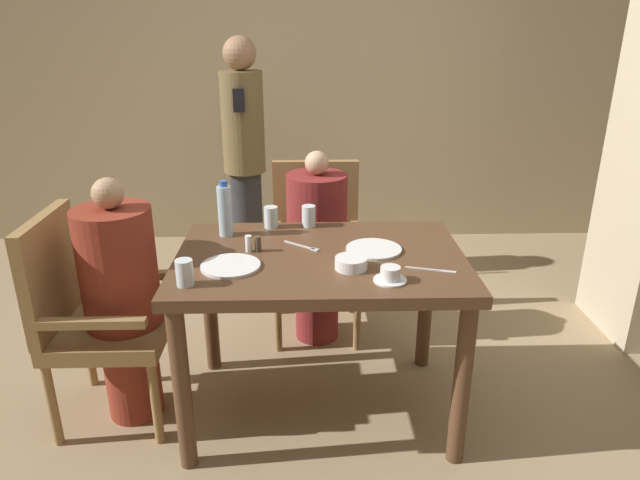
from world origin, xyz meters
The scene contains 20 objects.
ground_plane centered at (0.00, 0.00, 0.00)m, with size 16.00×16.00×0.00m, color #9E8460.
wall_back centered at (0.00, 2.29, 1.40)m, with size 8.00×0.06×2.80m.
dining_table centered at (0.00, 0.00, 0.66)m, with size 1.21×0.82×0.77m.
chair_left_side centered at (-0.99, 0.00, 0.52)m, with size 0.49×0.49×0.95m.
diner_in_left_chair centered at (-0.85, 0.00, 0.57)m, with size 0.32×0.32×1.11m.
chair_far_side centered at (0.00, 0.79, 0.52)m, with size 0.49×0.49×0.95m.
diner_in_far_chair centered at (0.00, 0.65, 0.55)m, with size 0.32×0.32×1.07m.
standing_host centered at (-0.46, 1.49, 0.86)m, with size 0.27×0.31×1.60m.
plate_main_left centered at (0.23, 0.04, 0.78)m, with size 0.24×0.24×0.01m.
plate_main_right centered at (-0.36, -0.12, 0.78)m, with size 0.24×0.24×0.01m.
teacup_with_saucer centered at (0.26, -0.27, 0.80)m, with size 0.13×0.13×0.06m.
bowl_small centered at (0.12, -0.15, 0.79)m, with size 0.13×0.13×0.05m.
water_bottle centered at (-0.42, 0.24, 0.89)m, with size 0.06×0.06×0.26m.
glass_tall_near centered at (-0.22, 0.34, 0.82)m, with size 0.06×0.06×0.10m.
glass_tall_mid centered at (-0.51, -0.28, 0.82)m, with size 0.06×0.06×0.10m.
glass_tall_far centered at (-0.04, 0.36, 0.82)m, with size 0.06×0.06×0.10m.
salt_shaker centered at (-0.30, 0.04, 0.81)m, with size 0.03×0.03×0.07m.
pepper_shaker centered at (-0.26, 0.04, 0.81)m, with size 0.03×0.03×0.07m.
fork_beside_plate centered at (-0.06, 0.08, 0.77)m, with size 0.16×0.13×0.00m.
knife_beside_plate centered at (0.44, -0.17, 0.77)m, with size 0.19×0.07×0.00m.
Camera 1 is at (-0.06, -2.20, 1.69)m, focal length 32.00 mm.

